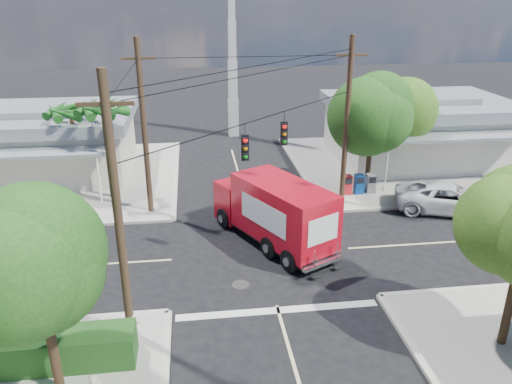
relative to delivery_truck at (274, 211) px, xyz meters
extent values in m
plane|color=black|center=(-0.72, -1.04, -1.59)|extent=(120.00, 120.00, 0.00)
cube|color=#A9A499|center=(10.28, 9.96, -1.52)|extent=(14.00, 14.00, 0.14)
cube|color=#BDB7A7|center=(3.28, 9.96, -1.52)|extent=(0.25, 14.00, 0.14)
cube|color=#BDB7A7|center=(10.28, 2.96, -1.52)|extent=(14.00, 0.25, 0.14)
cube|color=#A9A499|center=(-11.72, 9.96, -1.52)|extent=(14.00, 14.00, 0.14)
cube|color=#BDB7A7|center=(-4.72, 9.96, -1.52)|extent=(0.25, 14.00, 0.14)
cube|color=#BDB7A7|center=(-11.72, 2.96, -1.52)|extent=(14.00, 0.25, 0.14)
cube|color=beige|center=(-0.72, 8.96, -1.58)|extent=(0.12, 12.00, 0.01)
cube|color=beige|center=(9.28, -1.04, -1.58)|extent=(12.00, 0.12, 0.01)
cube|color=beige|center=(-10.72, -1.04, -1.58)|extent=(12.00, 0.12, 0.01)
cube|color=silver|center=(-0.72, -5.34, -1.58)|extent=(7.50, 0.40, 0.01)
cube|color=silver|center=(11.78, 10.96, 0.25)|extent=(11.00, 8.00, 3.40)
cube|color=gray|center=(11.78, 10.96, 2.30)|extent=(11.80, 8.80, 0.70)
cube|color=gray|center=(11.78, 10.96, 2.80)|extent=(6.05, 4.40, 0.50)
cube|color=gray|center=(11.78, 6.06, 1.45)|extent=(9.90, 1.80, 0.15)
cylinder|color=silver|center=(7.38, 5.26, 0.00)|extent=(0.12, 0.12, 2.90)
cube|color=beige|center=(-12.72, 11.46, 0.15)|extent=(10.00, 8.00, 3.20)
cube|color=gray|center=(-12.72, 11.46, 2.10)|extent=(10.80, 8.80, 0.70)
cube|color=gray|center=(-12.72, 11.46, 2.60)|extent=(5.50, 4.40, 0.50)
cube|color=gray|center=(-12.72, 6.56, 1.25)|extent=(9.00, 1.80, 0.15)
cylinder|color=silver|center=(-8.72, 5.76, -0.10)|extent=(0.12, 0.12, 2.70)
cube|color=silver|center=(-0.22, 18.96, -0.09)|extent=(0.80, 0.80, 3.00)
cube|color=silver|center=(-0.22, 18.96, 2.91)|extent=(0.70, 0.70, 3.00)
cube|color=silver|center=(-0.22, 18.96, 5.91)|extent=(0.60, 0.60, 3.00)
cylinder|color=#422D1C|center=(-7.72, -8.54, 0.41)|extent=(0.28, 0.28, 3.71)
sphere|color=#1C4617|center=(-7.72, -8.54, 2.73)|extent=(3.71, 3.71, 3.71)
sphere|color=#1C4617|center=(-8.12, -8.34, 2.96)|extent=(3.02, 3.02, 3.02)
sphere|color=#1C4617|center=(-7.37, -8.84, 2.61)|extent=(3.25, 3.25, 3.25)
cylinder|color=#422D1C|center=(6.48, 5.76, 0.60)|extent=(0.28, 0.28, 4.10)
sphere|color=#1C4617|center=(6.48, 5.76, 3.16)|extent=(4.10, 4.10, 4.10)
sphere|color=#1C4617|center=(6.08, 5.96, 3.42)|extent=(3.33, 3.33, 3.33)
sphere|color=#1C4617|center=(6.83, 5.46, 3.03)|extent=(3.58, 3.58, 3.58)
cylinder|color=#422D1C|center=(9.08, 7.96, 0.34)|extent=(0.28, 0.28, 3.58)
sphere|color=#335B1D|center=(9.08, 7.96, 2.58)|extent=(3.58, 3.58, 3.58)
sphere|color=#335B1D|center=(8.68, 8.16, 2.81)|extent=(2.91, 2.91, 2.91)
sphere|color=#335B1D|center=(9.43, 7.66, 2.47)|extent=(3.14, 3.14, 3.14)
cylinder|color=#422D1C|center=(6.28, -8.24, 0.28)|extent=(0.28, 0.28, 3.46)
sphere|color=#335B1D|center=(5.88, -8.04, 2.66)|extent=(2.81, 2.81, 2.81)
cylinder|color=#422D1C|center=(-8.22, 6.46, 1.05)|extent=(0.24, 0.24, 5.00)
cone|color=#1B5B1A|center=(-7.32, 6.46, 3.65)|extent=(0.50, 2.06, 0.98)
cone|color=#1B5B1A|center=(-7.65, 7.17, 3.65)|extent=(1.92, 1.68, 0.98)
cone|color=#1B5B1A|center=(-8.42, 7.34, 3.65)|extent=(2.12, 0.95, 0.98)
cone|color=#1B5B1A|center=(-9.03, 6.85, 3.65)|extent=(1.34, 2.07, 0.98)
cone|color=#1B5B1A|center=(-9.03, 6.07, 3.65)|extent=(1.34, 2.07, 0.98)
cone|color=#1B5B1A|center=(-8.42, 5.59, 3.65)|extent=(2.12, 0.95, 0.98)
cone|color=#1B5B1A|center=(-7.65, 5.76, 3.65)|extent=(1.92, 1.68, 0.98)
cylinder|color=#422D1C|center=(-10.22, 7.96, 0.85)|extent=(0.24, 0.24, 4.60)
cone|color=#1B5B1A|center=(-9.32, 7.96, 3.25)|extent=(0.50, 2.06, 0.98)
cone|color=#1B5B1A|center=(-9.65, 8.67, 3.25)|extent=(1.92, 1.68, 0.98)
cone|color=#1B5B1A|center=(-10.42, 8.84, 3.25)|extent=(2.12, 0.95, 0.98)
cone|color=#1B5B1A|center=(-11.03, 8.35, 3.25)|extent=(1.34, 2.07, 0.98)
cone|color=#1B5B1A|center=(-11.03, 7.57, 3.25)|extent=(1.34, 2.07, 0.98)
cone|color=#1B5B1A|center=(-10.42, 7.09, 3.25)|extent=(2.12, 0.95, 0.98)
cone|color=#1B5B1A|center=(-9.65, 7.26, 3.25)|extent=(1.92, 1.68, 0.98)
cylinder|color=#473321|center=(-5.92, -6.24, 2.91)|extent=(0.28, 0.28, 9.00)
cube|color=#473321|center=(-5.92, -6.24, 6.41)|extent=(1.60, 0.12, 0.12)
cylinder|color=#473321|center=(4.48, 4.16, 2.91)|extent=(0.28, 0.28, 9.00)
cube|color=#473321|center=(4.48, 4.16, 6.41)|extent=(1.60, 0.12, 0.12)
cylinder|color=#473321|center=(-5.92, 4.16, 2.91)|extent=(0.28, 0.28, 9.00)
cube|color=#473321|center=(-5.92, 4.16, 6.41)|extent=(1.60, 0.12, 0.12)
cylinder|color=black|center=(-0.72, -1.04, 4.61)|extent=(10.43, 10.43, 0.04)
cube|color=black|center=(-1.52, -1.84, 3.66)|extent=(0.30, 0.24, 1.05)
sphere|color=red|center=(-1.52, -1.98, 3.99)|extent=(0.20, 0.20, 0.20)
cube|color=black|center=(0.38, 0.06, 3.66)|extent=(0.30, 0.24, 1.05)
sphere|color=red|center=(0.38, -0.08, 3.99)|extent=(0.20, 0.20, 0.20)
cube|color=silver|center=(-8.52, -6.64, -1.10)|extent=(5.94, 0.05, 0.08)
cube|color=silver|center=(-8.52, -6.64, -0.70)|extent=(5.94, 0.05, 0.08)
cube|color=silver|center=(-5.72, -6.64, -0.95)|extent=(0.09, 0.06, 1.00)
cube|color=#193F18|center=(-8.72, -7.44, -0.90)|extent=(6.20, 1.20, 1.10)
cube|color=red|center=(5.08, 5.16, -0.90)|extent=(0.50, 0.50, 1.10)
cube|color=#0A3E99|center=(5.78, 5.16, -0.90)|extent=(0.50, 0.50, 1.10)
cube|color=slate|center=(6.48, 5.16, -0.90)|extent=(0.50, 0.50, 1.10)
cube|color=black|center=(-0.07, 0.13, -1.10)|extent=(5.07, 7.12, 0.22)
cube|color=red|center=(-1.34, 2.53, -0.38)|extent=(2.61, 2.34, 1.97)
cube|color=black|center=(-1.63, 3.09, -0.02)|extent=(1.76, 1.07, 0.85)
cube|color=silver|center=(-1.71, 3.25, -1.01)|extent=(1.87, 1.05, 0.31)
cube|color=red|center=(0.31, -0.59, 0.24)|extent=(4.40, 5.63, 2.59)
cube|color=white|center=(1.31, -0.06, 0.38)|extent=(1.52, 2.85, 1.16)
cube|color=white|center=(-0.69, -1.12, 0.38)|extent=(1.52, 2.85, 1.16)
cube|color=white|center=(1.53, -2.89, 0.38)|extent=(1.43, 0.77, 1.16)
cube|color=silver|center=(1.58, -2.99, -1.10)|extent=(2.00, 1.20, 0.16)
cube|color=silver|center=(1.08, -3.39, -0.74)|extent=(0.38, 0.24, 0.89)
cube|color=silver|center=(2.19, -2.81, -0.74)|extent=(0.38, 0.24, 0.89)
cylinder|color=black|center=(-2.18, 1.94, -1.10)|extent=(0.71, 1.00, 0.98)
cylinder|color=black|center=(-0.37, 2.90, -1.10)|extent=(0.71, 1.00, 0.98)
cylinder|color=black|center=(0.24, -2.65, -1.10)|extent=(0.71, 1.00, 0.98)
cylinder|color=black|center=(2.05, -1.69, -1.10)|extent=(0.71, 1.00, 0.98)
imported|color=silver|center=(9.77, 2.34, -0.82)|extent=(6.05, 4.22, 1.53)
camera|label=1|loc=(-3.52, -20.54, 9.32)|focal=35.00mm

